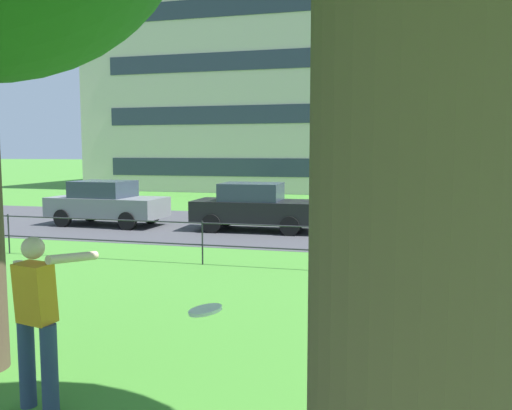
# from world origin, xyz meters

# --- Properties ---
(street_strip) EXTENTS (80.00, 7.94, 0.01)m
(street_strip) POSITION_xyz_m (0.00, 19.62, 0.00)
(street_strip) COLOR #424247
(street_strip) RESTS_ON ground
(park_fence) EXTENTS (36.13, 0.04, 1.00)m
(park_fence) POSITION_xyz_m (-0.00, 13.63, 0.68)
(park_fence) COLOR #232328
(park_fence) RESTS_ON ground
(person_thrower) EXTENTS (0.64, 0.73, 1.74)m
(person_thrower) POSITION_xyz_m (-1.79, 6.85, 0.94)
(person_thrower) COLOR navy
(person_thrower) RESTS_ON ground
(frisbee) EXTENTS (0.32, 0.32, 0.07)m
(frisbee) POSITION_xyz_m (0.16, 6.34, 1.32)
(frisbee) COLOR white
(car_grey_far_right) EXTENTS (4.06, 1.94, 1.54)m
(car_grey_far_right) POSITION_xyz_m (-8.03, 18.83, 0.78)
(car_grey_far_right) COLOR slate
(car_grey_far_right) RESTS_ON ground
(car_black_center) EXTENTS (4.04, 1.90, 1.54)m
(car_black_center) POSITION_xyz_m (-2.73, 18.91, 0.78)
(car_black_center) COLOR black
(car_black_center) RESTS_ON ground
(car_maroon_far_left) EXTENTS (4.02, 1.85, 1.54)m
(car_maroon_far_left) POSITION_xyz_m (2.85, 19.00, 0.78)
(car_maroon_far_left) COLOR maroon
(car_maroon_far_left) RESTS_ON ground
(apartment_building_background) EXTENTS (28.43, 13.80, 13.05)m
(apartment_building_background) POSITION_xyz_m (-4.14, 40.11, 6.53)
(apartment_building_background) COLOR beige
(apartment_building_background) RESTS_ON ground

